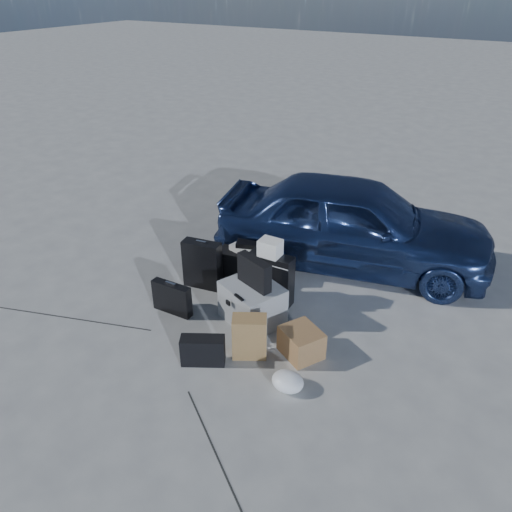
{
  "coord_description": "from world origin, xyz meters",
  "views": [
    {
      "loc": [
        2.52,
        -3.3,
        3.35
      ],
      "look_at": [
        0.01,
        0.85,
        0.6
      ],
      "focal_mm": 35.0,
      "sensor_mm": 36.0,
      "label": 1
    }
  ],
  "objects_px": {
    "suitcase_right": "(271,279)",
    "suitcase_left": "(202,265)",
    "car": "(354,223)",
    "duffel_bag": "(249,264)",
    "cardboard_box": "(301,342)",
    "pelican_case": "(252,303)",
    "briefcase": "(172,298)"
  },
  "relations": [
    {
      "from": "briefcase",
      "to": "cardboard_box",
      "type": "distance_m",
      "value": 1.57
    },
    {
      "from": "duffel_bag",
      "to": "cardboard_box",
      "type": "xyz_separation_m",
      "value": [
        1.23,
        -0.98,
        -0.04
      ]
    },
    {
      "from": "briefcase",
      "to": "suitcase_right",
      "type": "xyz_separation_m",
      "value": [
        0.84,
        0.76,
        0.12
      ]
    },
    {
      "from": "suitcase_left",
      "to": "duffel_bag",
      "type": "bearing_deg",
      "value": 41.73
    },
    {
      "from": "suitcase_left",
      "to": "cardboard_box",
      "type": "distance_m",
      "value": 1.68
    },
    {
      "from": "car",
      "to": "duffel_bag",
      "type": "xyz_separation_m",
      "value": [
        -0.96,
        -0.99,
        -0.41
      ]
    },
    {
      "from": "car",
      "to": "suitcase_right",
      "type": "relative_size",
      "value": 5.59
    },
    {
      "from": "car",
      "to": "cardboard_box",
      "type": "distance_m",
      "value": 2.04
    },
    {
      "from": "pelican_case",
      "to": "car",
      "type": "bearing_deg",
      "value": 97.71
    },
    {
      "from": "pelican_case",
      "to": "suitcase_right",
      "type": "distance_m",
      "value": 0.44
    },
    {
      "from": "car",
      "to": "cardboard_box",
      "type": "bearing_deg",
      "value": 173.76
    },
    {
      "from": "pelican_case",
      "to": "suitcase_right",
      "type": "height_order",
      "value": "suitcase_right"
    },
    {
      "from": "duffel_bag",
      "to": "cardboard_box",
      "type": "relative_size",
      "value": 1.89
    },
    {
      "from": "car",
      "to": "duffel_bag",
      "type": "distance_m",
      "value": 1.44
    },
    {
      "from": "car",
      "to": "pelican_case",
      "type": "height_order",
      "value": "car"
    },
    {
      "from": "suitcase_left",
      "to": "duffel_bag",
      "type": "distance_m",
      "value": 0.61
    },
    {
      "from": "suitcase_right",
      "to": "car",
      "type": "bearing_deg",
      "value": 68.42
    },
    {
      "from": "duffel_bag",
      "to": "cardboard_box",
      "type": "distance_m",
      "value": 1.57
    },
    {
      "from": "pelican_case",
      "to": "briefcase",
      "type": "distance_m",
      "value": 0.92
    },
    {
      "from": "briefcase",
      "to": "cardboard_box",
      "type": "xyz_separation_m",
      "value": [
        1.57,
        0.1,
        -0.04
      ]
    },
    {
      "from": "cardboard_box",
      "to": "duffel_bag",
      "type": "bearing_deg",
      "value": 141.29
    },
    {
      "from": "suitcase_right",
      "to": "suitcase_left",
      "type": "bearing_deg",
      "value": -173.09
    },
    {
      "from": "briefcase",
      "to": "cardboard_box",
      "type": "bearing_deg",
      "value": 1.47
    },
    {
      "from": "cardboard_box",
      "to": "briefcase",
      "type": "bearing_deg",
      "value": -176.23
    },
    {
      "from": "duffel_bag",
      "to": "car",
      "type": "bearing_deg",
      "value": 31.07
    },
    {
      "from": "suitcase_right",
      "to": "cardboard_box",
      "type": "height_order",
      "value": "suitcase_right"
    },
    {
      "from": "cardboard_box",
      "to": "pelican_case",
      "type": "bearing_deg",
      "value": 162.06
    },
    {
      "from": "car",
      "to": "duffel_bag",
      "type": "relative_size",
      "value": 4.73
    },
    {
      "from": "pelican_case",
      "to": "duffel_bag",
      "type": "xyz_separation_m",
      "value": [
        -0.51,
        0.75,
        -0.04
      ]
    },
    {
      "from": "suitcase_left",
      "to": "briefcase",
      "type": "bearing_deg",
      "value": -97.37
    },
    {
      "from": "suitcase_left",
      "to": "cardboard_box",
      "type": "relative_size",
      "value": 1.56
    },
    {
      "from": "suitcase_right",
      "to": "duffel_bag",
      "type": "relative_size",
      "value": 0.85
    }
  ]
}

